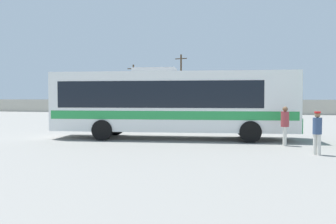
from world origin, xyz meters
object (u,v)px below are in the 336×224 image
at_px(coach_bus_white_green, 170,101).
at_px(parked_car_rightmost_dark_blue, 262,110).
at_px(roadside_tree_midleft, 187,85).
at_px(utility_pole_near, 133,87).
at_px(utility_pole_far, 181,82).
at_px(parked_car_leftmost_maroon, 115,108).
at_px(attendant_by_bus_door, 285,124).
at_px(parked_car_second_white, 157,108).
at_px(roadside_tree_midright, 275,87).
at_px(passenger_waiting_on_apron, 317,130).
at_px(roadside_tree_left, 122,86).
at_px(parked_car_third_red, 210,109).

height_order(coach_bus_white_green, parked_car_rightmost_dark_blue, coach_bus_white_green).
bearing_deg(roadside_tree_midleft, utility_pole_near, -166.82).
bearing_deg(utility_pole_far, parked_car_leftmost_maroon, -139.40).
distance_m(parked_car_leftmost_maroon, roadside_tree_midleft, 12.00).
distance_m(attendant_by_bus_door, utility_pole_far, 34.73).
distance_m(attendant_by_bus_door, parked_car_rightmost_dark_blue, 25.92).
distance_m(parked_car_second_white, utility_pole_far, 7.86).
xyz_separation_m(utility_pole_near, roadside_tree_midright, (20.35, 0.20, -0.10)).
xyz_separation_m(coach_bus_white_green, utility_pole_far, (-5.93, 31.17, 2.43)).
relative_size(passenger_waiting_on_apron, parked_car_rightmost_dark_blue, 0.37).
relative_size(attendant_by_bus_door, roadside_tree_midright, 0.35).
height_order(coach_bus_white_green, roadside_tree_left, roadside_tree_left).
relative_size(passenger_waiting_on_apron, parked_car_third_red, 0.37).
xyz_separation_m(utility_pole_near, utility_pole_far, (7.28, 0.11, 0.66)).
distance_m(utility_pole_far, roadside_tree_left, 9.59).
xyz_separation_m(attendant_by_bus_door, parked_car_third_red, (-6.46, 25.91, -0.21)).
relative_size(passenger_waiting_on_apron, parked_car_leftmost_maroon, 0.35).
height_order(coach_bus_white_green, attendant_by_bus_door, coach_bus_white_green).
height_order(parked_car_rightmost_dark_blue, roadside_tree_midleft, roadside_tree_midleft).
distance_m(parked_car_rightmost_dark_blue, roadside_tree_midright, 7.55).
bearing_deg(parked_car_second_white, passenger_waiting_on_apron, -63.20).
xyz_separation_m(attendant_by_bus_door, roadside_tree_midleft, (-11.00, 34.30, 3.09)).
distance_m(coach_bus_white_green, roadside_tree_midleft, 33.39).
bearing_deg(parked_car_third_red, roadside_tree_left, 152.37).
bearing_deg(roadside_tree_midright, parked_car_third_red, -139.76).
xyz_separation_m(attendant_by_bus_door, roadside_tree_midright, (1.52, 32.67, 2.64)).
bearing_deg(utility_pole_near, utility_pole_far, 0.90).
bearing_deg(passenger_waiting_on_apron, utility_pole_near, 119.62).
distance_m(parked_car_leftmost_maroon, parked_car_third_red, 12.66).
distance_m(parked_car_rightmost_dark_blue, utility_pole_near, 19.88).
bearing_deg(roadside_tree_left, parked_car_third_red, -27.63).
bearing_deg(parked_car_second_white, roadside_tree_midright, 24.93).
bearing_deg(parked_car_rightmost_dark_blue, coach_bus_white_green, -102.26).
bearing_deg(utility_pole_far, roadside_tree_midright, 0.38).
bearing_deg(roadside_tree_midleft, attendant_by_bus_door, -72.21).
bearing_deg(roadside_tree_left, utility_pole_near, -26.12).
xyz_separation_m(attendant_by_bus_door, parked_car_rightmost_dark_blue, (-0.29, 25.92, -0.23)).
xyz_separation_m(passenger_waiting_on_apron, parked_car_third_red, (-7.41, 28.22, -0.15)).
relative_size(coach_bus_white_green, roadside_tree_midright, 2.50).
relative_size(parked_car_leftmost_maroon, utility_pole_far, 0.56).
bearing_deg(utility_pole_far, utility_pole_near, -179.10).
height_order(parked_car_leftmost_maroon, roadside_tree_left, roadside_tree_left).
relative_size(coach_bus_white_green, parked_car_leftmost_maroon, 2.70).
distance_m(utility_pole_far, roadside_tree_midleft, 1.83).
xyz_separation_m(coach_bus_white_green, attendant_by_bus_door, (5.62, -1.41, -0.98)).
distance_m(parked_car_second_white, roadside_tree_left, 11.50).
bearing_deg(attendant_by_bus_door, roadside_tree_midright, 87.34).
distance_m(passenger_waiting_on_apron, parked_car_leftmost_maroon, 34.78).
distance_m(parked_car_third_red, utility_pole_far, 9.13).
distance_m(attendant_by_bus_door, utility_pole_near, 37.63).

